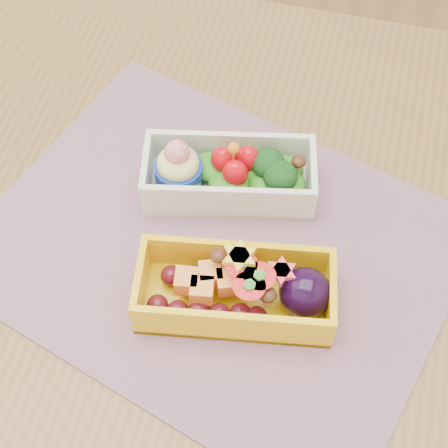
% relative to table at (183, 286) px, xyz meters
% --- Properties ---
extents(ground, '(3.00, 3.00, 0.00)m').
position_rel_table_xyz_m(ground, '(0.00, 0.00, -0.65)').
color(ground, olive).
extents(table, '(1.20, 0.80, 0.75)m').
position_rel_table_xyz_m(table, '(0.00, 0.00, 0.00)').
color(table, brown).
rests_on(table, ground).
extents(placemat, '(0.55, 0.48, 0.00)m').
position_rel_table_xyz_m(placemat, '(0.04, 0.00, 0.10)').
color(placemat, '#A16F88').
rests_on(placemat, table).
extents(bento_white, '(0.19, 0.12, 0.08)m').
position_rel_table_xyz_m(bento_white, '(0.03, 0.08, 0.13)').
color(bento_white, silver).
rests_on(bento_white, placemat).
extents(bento_yellow, '(0.20, 0.11, 0.06)m').
position_rel_table_xyz_m(bento_yellow, '(0.08, -0.06, 0.13)').
color(bento_yellow, '#EAB60B').
rests_on(bento_yellow, placemat).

